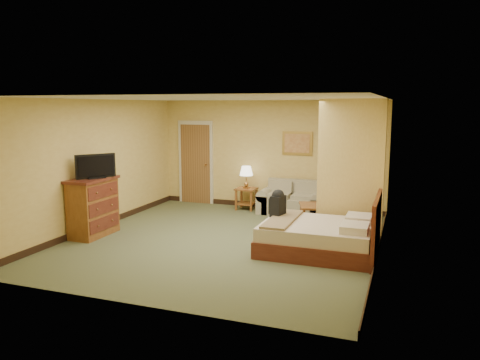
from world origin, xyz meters
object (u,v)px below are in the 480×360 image
at_px(loveseat, 292,203).
at_px(coffee_table, 317,211).
at_px(dresser, 93,207).
at_px(bed, 321,236).

distance_m(loveseat, coffee_table, 1.23).
xyz_separation_m(coffee_table, dresser, (-3.91, -2.13, 0.24)).
height_order(coffee_table, bed, bed).
bearing_deg(bed, dresser, -174.37).
bearing_deg(coffee_table, dresser, -151.41).
xyz_separation_m(coffee_table, bed, (0.39, -1.71, -0.05)).
distance_m(coffee_table, dresser, 4.46).
bearing_deg(coffee_table, bed, -77.16).
height_order(dresser, bed, dresser).
relative_size(coffee_table, dresser, 0.80).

